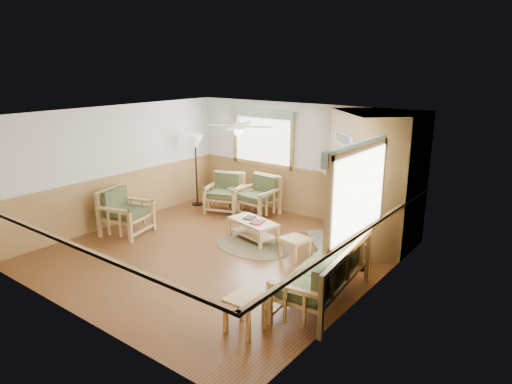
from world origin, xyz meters
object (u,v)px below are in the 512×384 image
Objects in this scene: sofa at (323,272)px; armchair_left at (126,212)px; footstool at (295,248)px; floor_lamp_left at (196,170)px; armchair_back_left at (224,193)px; floor_lamp_right at (365,222)px; end_table_chairs at (241,199)px; end_table_sofa at (245,314)px; coffee_table at (253,230)px; armchair_back_right at (258,196)px.

sofa is 2.10× the size of armchair_left.
footstool is 0.25× the size of floor_lamp_left.
floor_lamp_right is at bearing -34.23° from armchair_back_left.
end_table_chairs reaches higher than end_table_sofa.
armchair_back_left is 1.02m from floor_lamp_left.
floor_lamp_left reaches higher than floor_lamp_right.
end_table_sofa is 0.29× the size of floor_lamp_right.
end_table_sofa is 2.66m from footstool.
coffee_table is at bearing -52.96° from armchair_back_left.
sofa reaches higher than end_table_sofa.
armchair_left reaches higher than sofa.
coffee_table is (-2.40, 1.34, -0.26)m from sofa.
armchair_back_left is 0.44m from end_table_chairs.
end_table_sofa is (3.45, -4.15, -0.03)m from end_table_chairs.
armchair_back_left is 4.33m from floor_lamp_right.
floor_lamp_left is at bearing -8.42° from armchair_left.
end_table_chairs reaches higher than footstool.
armchair_back_right is 1.67× the size of end_table_chairs.
end_table_chairs is 0.32× the size of floor_lamp_right.
armchair_back_left is 0.52× the size of floor_lamp_right.
sofa is 1.16× the size of floor_lamp_right.
sofa is at bearing -35.25° from end_table_chairs.
sofa is 2.23× the size of armchair_back_left.
armchair_left is at bearing -83.76° from floor_lamp_left.
floor_lamp_left reaches higher than end_table_chairs.
armchair_back_left is 1.80× the size of end_table_sofa.
floor_lamp_right is at bearing -17.91° from armchair_back_right.
end_table_sofa is 2.96m from floor_lamp_right.
sofa is 5.67m from floor_lamp_left.
floor_lamp_right is at bearing 81.41° from end_table_sofa.
armchair_left is at bearing -115.47° from armchair_back_right.
end_table_sofa is at bearing -40.95° from coffee_table.
armchair_left is at bearing -108.98° from end_table_chairs.
armchair_left is (-1.49, -2.75, 0.02)m from armchair_back_right.
armchair_left is 1.91× the size of end_table_sofa.
end_table_chairs is 5.40m from end_table_sofa.
end_table_sofa is (1.97, -2.75, 0.04)m from coffee_table.
armchair_left reaches higher than coffee_table.
floor_lamp_right is at bearing 16.07° from coffee_table.
floor_lamp_left is (-4.67, 3.84, 0.67)m from end_table_sofa.
floor_lamp_right is (4.19, -1.02, 0.43)m from armchair_back_left.
footstool is at bearing -31.36° from end_table_chairs.
armchair_back_left reaches higher than end_table_chairs.
armchair_left is 4.62m from end_table_sofa.
floor_lamp_left is (-1.21, -0.31, 0.64)m from end_table_chairs.
footstool is (2.65, -1.62, -0.09)m from end_table_chairs.
armchair_back_right is 5.06m from end_table_sofa.
end_table_sofa is (3.76, -3.88, -0.21)m from armchair_back_left.
armchair_left is 2.49m from floor_lamp_left.
sofa reaches higher than footstool.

